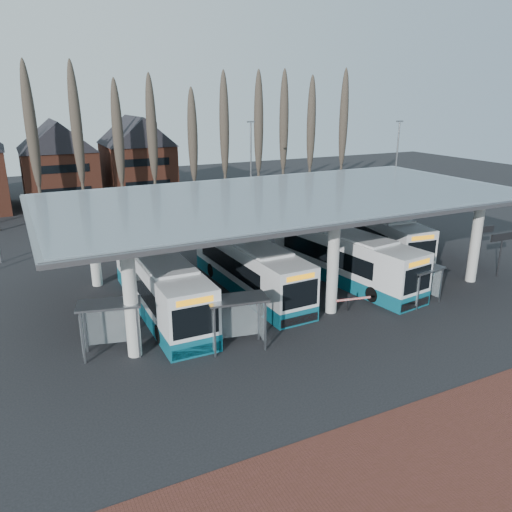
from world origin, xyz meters
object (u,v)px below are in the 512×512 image
bus_2 (343,257)px  bus_1 (249,267)px  bus_0 (160,284)px  shelter_1 (237,311)px  bus_3 (373,233)px  shelter_0 (110,316)px  shelter_2 (422,277)px

bus_2 → bus_1: bearing=163.2°
bus_1 → bus_0: bearing=-176.2°
bus_2 → shelter_1: bearing=-159.2°
bus_1 → bus_2: 6.96m
bus_3 → shelter_1: size_ratio=3.94×
bus_3 → bus_2: bearing=-138.1°
bus_1 → bus_3: bus_3 is taller
bus_1 → shelter_0: bus_1 is taller
bus_1 → shelter_1: bus_1 is taller
bus_1 → shelter_2: bearing=-39.6°
bus_3 → shelter_1: bus_3 is taller
shelter_1 → bus_0: bearing=119.4°
bus_2 → shelter_0: size_ratio=3.90×
bus_2 → shelter_2: bearing=-78.9°
bus_0 → shelter_0: bearing=-131.3°
bus_1 → bus_3: size_ratio=0.97×
bus_0 → shelter_1: bus_0 is taller
bus_0 → bus_2: bus_0 is taller
bus_0 → shelter_1: size_ratio=3.94×
bus_3 → shelter_0: bus_3 is taller
shelter_1 → shelter_2: bearing=11.0°
bus_3 → shelter_2: (-4.13, -9.85, 0.06)m
shelter_2 → bus_2: bearing=101.0°
shelter_1 → shelter_2: shelter_1 is taller
bus_0 → shelter_1: 6.80m
bus_2 → bus_3: (6.07, 4.10, -0.02)m
shelter_0 → shelter_2: bearing=7.5°
bus_3 → shelter_1: bearing=-141.7°
bus_3 → shelter_1: 19.74m
shelter_0 → shelter_1: shelter_0 is taller
bus_2 → bus_3: 7.32m
shelter_0 → bus_1: bearing=39.4°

